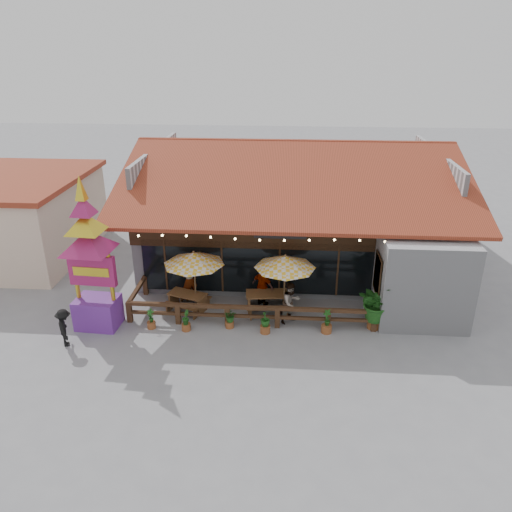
# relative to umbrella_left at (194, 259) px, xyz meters

# --- Properties ---
(ground) EXTENTS (100.00, 100.00, 0.00)m
(ground) POSITION_rel_umbrella_left_xyz_m (3.99, -0.71, -2.36)
(ground) COLOR gray
(ground) RESTS_ON ground
(restaurant_building) EXTENTS (15.50, 14.73, 6.09)m
(restaurant_building) POSITION_rel_umbrella_left_xyz_m (4.25, 5.90, -0.15)
(restaurant_building) COLOR silver
(restaurant_building) RESTS_ON ground
(patio_railing) EXTENTS (10.00, 2.60, 0.92)m
(patio_railing) POSITION_rel_umbrella_left_xyz_m (1.74, -0.98, -1.74)
(patio_railing) COLOR #4D321B
(patio_railing) RESTS_ON ground
(neighbor_building) EXTENTS (8.40, 8.40, 4.22)m
(neighbor_building) POSITION_rel_umbrella_left_xyz_m (-11.01, 5.29, -0.22)
(neighbor_building) COLOR beige
(neighbor_building) RESTS_ON ground
(umbrella_left) EXTENTS (2.61, 2.61, 2.70)m
(umbrella_left) POSITION_rel_umbrella_left_xyz_m (0.00, 0.00, 0.00)
(umbrella_left) COLOR brown
(umbrella_left) RESTS_ON ground
(umbrella_right) EXTENTS (2.66, 2.66, 2.69)m
(umbrella_right) POSITION_rel_umbrella_left_xyz_m (3.73, -0.06, -0.01)
(umbrella_right) COLOR brown
(umbrella_right) RESTS_ON ground
(picnic_table_left) EXTENTS (1.96, 1.83, 0.77)m
(picnic_table_left) POSITION_rel_umbrella_left_xyz_m (-0.34, -0.06, -1.84)
(picnic_table_left) COLOR brown
(picnic_table_left) RESTS_ON ground
(picnic_table_right) EXTENTS (1.96, 1.75, 0.87)m
(picnic_table_right) POSITION_rel_umbrella_left_xyz_m (3.04, 0.03, -1.77)
(picnic_table_right) COLOR brown
(picnic_table_right) RESTS_ON ground
(thai_sign_tower) EXTENTS (2.61, 2.61, 6.64)m
(thai_sign_tower) POSITION_rel_umbrella_left_xyz_m (-3.64, -1.59, 1.15)
(thai_sign_tower) COLOR #6A2996
(thai_sign_tower) RESTS_ON ground
(tropical_plant) EXTENTS (1.86, 1.87, 1.95)m
(tropical_plant) POSITION_rel_umbrella_left_xyz_m (7.33, -0.99, -1.24)
(tropical_plant) COLOR brown
(tropical_plant) RESTS_ON ground
(diner_a) EXTENTS (0.82, 0.76, 1.88)m
(diner_a) POSITION_rel_umbrella_left_xyz_m (-0.42, 0.84, -1.42)
(diner_a) COLOR #341D10
(diner_a) RESTS_ON ground
(diner_b) EXTENTS (1.08, 1.07, 1.76)m
(diner_b) POSITION_rel_umbrella_left_xyz_m (4.02, -0.76, -1.48)
(diner_b) COLOR #341D10
(diner_b) RESTS_ON ground
(diner_c) EXTENTS (1.13, 0.95, 1.82)m
(diner_c) POSITION_rel_umbrella_left_xyz_m (2.80, 0.58, -1.45)
(diner_c) COLOR #341D10
(diner_c) RESTS_ON ground
(pedestrian) EXTENTS (0.93, 1.11, 1.50)m
(pedestrian) POSITION_rel_umbrella_left_xyz_m (-4.38, -3.03, -1.61)
(pedestrian) COLOR black
(pedestrian) RESTS_ON ground
(planter_a) EXTENTS (0.34, 0.34, 0.84)m
(planter_a) POSITION_rel_umbrella_left_xyz_m (-1.51, -1.63, -2.00)
(planter_a) COLOR brown
(planter_a) RESTS_ON ground
(planter_b) EXTENTS (0.36, 0.36, 0.88)m
(planter_b) POSITION_rel_umbrella_left_xyz_m (-0.10, -1.70, -1.96)
(planter_b) COLOR brown
(planter_b) RESTS_ON ground
(planter_c) EXTENTS (0.66, 0.68, 0.84)m
(planter_c) POSITION_rel_umbrella_left_xyz_m (1.59, -1.37, -1.88)
(planter_c) COLOR brown
(planter_c) RESTS_ON ground
(planter_d) EXTENTS (0.51, 0.51, 0.96)m
(planter_d) POSITION_rel_umbrella_left_xyz_m (3.03, -1.66, -1.89)
(planter_d) COLOR brown
(planter_d) RESTS_ON ground
(planter_e) EXTENTS (0.41, 0.43, 1.01)m
(planter_e) POSITION_rel_umbrella_left_xyz_m (5.43, -1.47, -1.93)
(planter_e) COLOR brown
(planter_e) RESTS_ON ground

